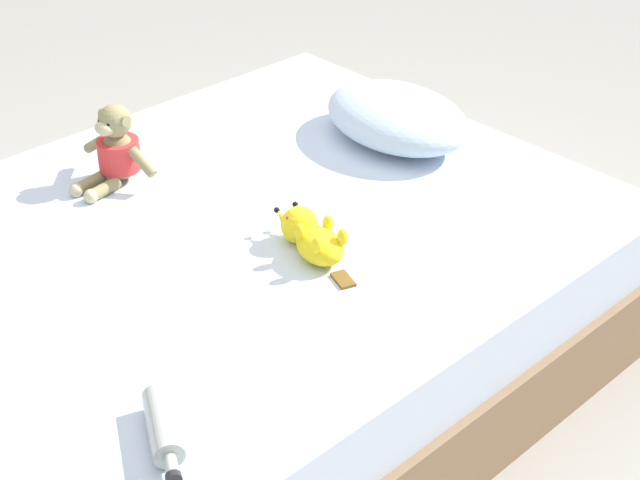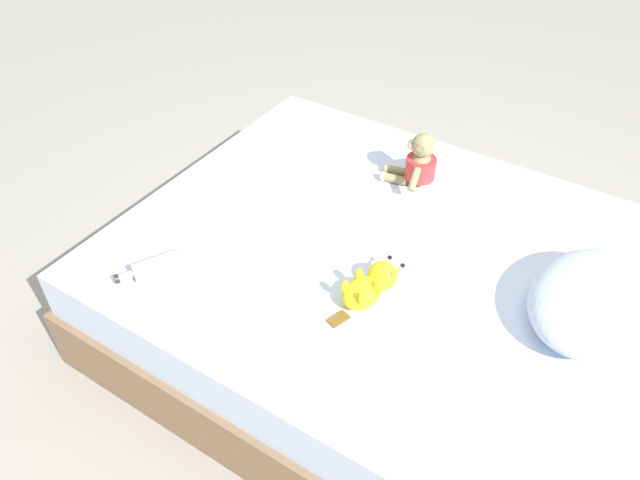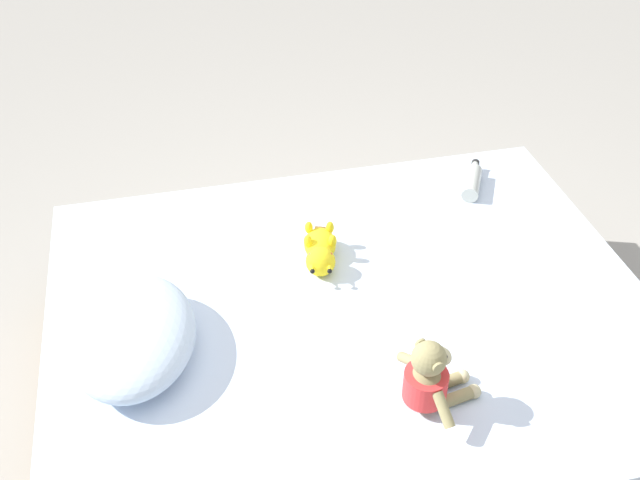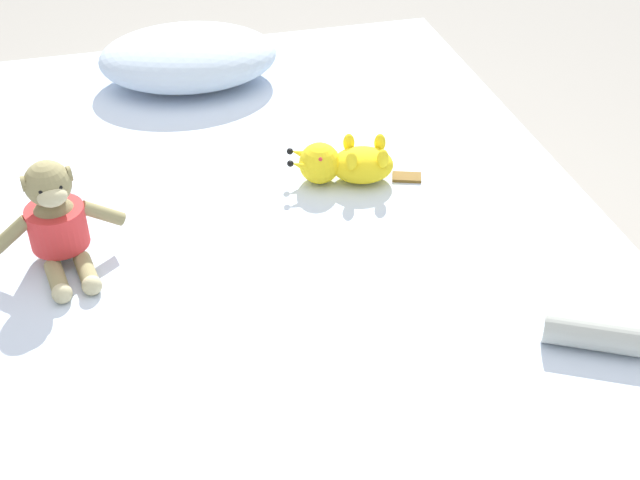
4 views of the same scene
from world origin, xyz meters
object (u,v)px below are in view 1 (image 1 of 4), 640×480
object	(u,v)px
pillow	(397,117)
bed	(242,296)
plush_monkey	(116,151)
plush_yellow_creature	(311,236)
glass_bottle	(163,428)

from	to	relation	value
pillow	bed	bearing A→B (deg)	-85.56
plush_monkey	plush_yellow_creature	bearing A→B (deg)	12.73
plush_yellow_creature	bed	bearing A→B (deg)	-167.32
bed	plush_yellow_creature	world-z (taller)	plush_yellow_creature
bed	plush_monkey	xyz separation A→B (m)	(-0.43, -0.10, 0.34)
plush_monkey	bed	bearing A→B (deg)	12.76
plush_monkey	glass_bottle	size ratio (longest dim) A/B	1.20
glass_bottle	bed	bearing A→B (deg)	130.47
pillow	plush_monkey	size ratio (longest dim) A/B	1.89
bed	glass_bottle	size ratio (longest dim) A/B	8.31
plush_monkey	plush_yellow_creature	xyz separation A→B (m)	(0.66, 0.15, -0.05)
plush_yellow_creature	pillow	bearing A→B (deg)	114.52
pillow	plush_yellow_creature	size ratio (longest dim) A/B	1.65
plush_yellow_creature	glass_bottle	bearing A→B (deg)	-66.30
pillow	glass_bottle	size ratio (longest dim) A/B	2.27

